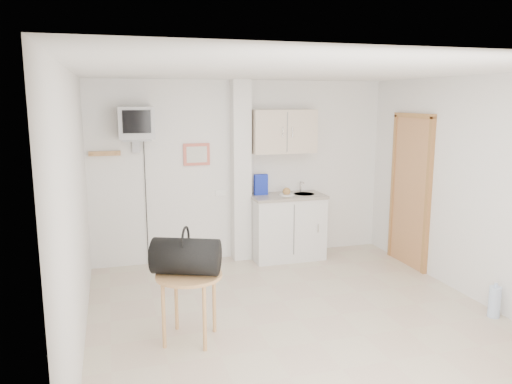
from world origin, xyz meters
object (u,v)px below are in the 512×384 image
object	(u,v)px
round_table	(189,283)
duffel_bag	(186,256)
water_bottle	(495,302)
crt_television	(136,124)

from	to	relation	value
round_table	duffel_bag	world-z (taller)	duffel_bag
round_table	water_bottle	distance (m)	3.17
crt_television	water_bottle	xyz separation A→B (m)	(3.43, -2.53, -1.77)
round_table	duffel_bag	xyz separation A→B (m)	(-0.02, 0.01, 0.26)
round_table	duffel_bag	size ratio (longest dim) A/B	0.94
crt_television	water_bottle	bearing A→B (deg)	-36.39
round_table	duffel_bag	distance (m)	0.26
crt_television	water_bottle	size ratio (longest dim) A/B	5.84
crt_television	water_bottle	world-z (taller)	crt_television
round_table	water_bottle	bearing A→B (deg)	-7.26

